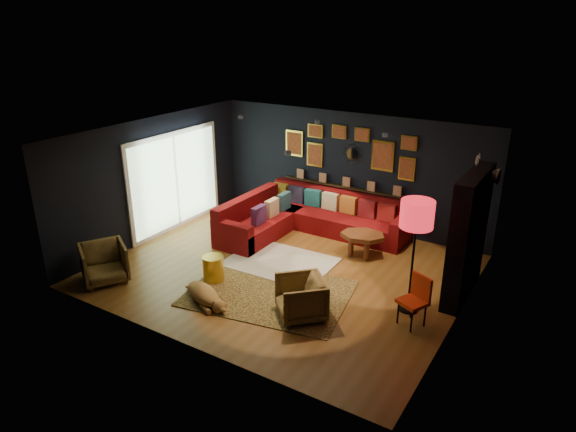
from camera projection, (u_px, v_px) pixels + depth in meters
The scene contains 20 objects.
floor at pixel (283, 270), 9.80m from camera, with size 6.50×6.50×0.00m, color brown.
room_walls at pixel (283, 191), 9.21m from camera, with size 6.50×6.50×6.50m.
sectional at pixel (303, 219), 11.41m from camera, with size 3.41×2.69×0.86m.
ledge at pixel (346, 187), 11.58m from camera, with size 3.20×0.12×0.04m, color black.
gallery_wall at pixel (348, 148), 11.29m from camera, with size 3.15×0.04×1.02m.
sunburst_mirror at pixel (353, 154), 11.28m from camera, with size 0.47×0.16×0.47m.
fireplace at pixel (467, 240), 8.62m from camera, with size 0.31×1.60×2.20m.
deer_head at pixel (485, 174), 8.62m from camera, with size 0.50×0.28×0.45m.
sliding_door at pixel (176, 181), 11.44m from camera, with size 0.06×2.80×2.20m.
ceiling_spots at pixel (306, 130), 9.49m from camera, with size 3.30×2.50×0.06m.
shag_rug at pixel (280, 262), 10.10m from camera, with size 2.01×1.46×0.03m, color silver.
leopard_rug at pixel (269, 293), 8.98m from camera, with size 2.74×1.96×0.02m, color tan.
coffee_table at pixel (362, 238), 10.27m from camera, with size 1.03×0.87×0.45m.
pouf at pixel (265, 225), 11.39m from camera, with size 0.55×0.55×0.36m, color maroon.
armchair_left at pixel (104, 261), 9.28m from camera, with size 0.76×0.71×0.78m, color #B78E44.
armchair_right at pixel (301, 296), 8.18m from camera, with size 0.72×0.68×0.74m, color #B78E44.
gold_stool at pixel (213, 269), 9.35m from camera, with size 0.39×0.39×0.48m, color gold.
orange_chair at pixel (416, 297), 7.94m from camera, with size 0.52×0.52×0.82m.
floor_lamp at pixel (417, 218), 7.90m from camera, with size 0.53×0.53×1.92m.
dog at pixel (203, 291), 8.67m from camera, with size 1.20×0.59×0.38m, color #B08947, non-canonical shape.
Camera 1 is at (4.67, -7.38, 4.56)m, focal length 32.00 mm.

